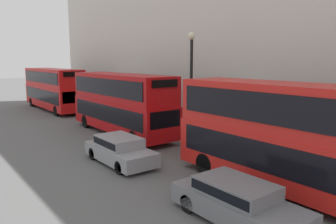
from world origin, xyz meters
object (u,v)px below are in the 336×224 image
object	(u,v)px
bus_third_in_queue	(53,87)
bus_leading	(301,136)
car_hatchback	(120,149)
pedestrian	(201,133)
bus_second_in_queue	(121,101)
car_dark_sedan	(237,200)

from	to	relation	value
bus_third_in_queue	bus_leading	bearing A→B (deg)	-90.00
bus_third_in_queue	car_hatchback	size ratio (longest dim) A/B	2.55
bus_leading	pedestrian	world-z (taller)	bus_leading
bus_leading	bus_second_in_queue	xyz separation A→B (m)	(-0.00, 13.52, -0.04)
car_hatchback	bus_second_in_queue	bearing A→B (deg)	59.62
bus_leading	bus_second_in_queue	size ratio (longest dim) A/B	1.07
bus_second_in_queue	car_dark_sedan	world-z (taller)	bus_second_in_queue
bus_third_in_queue	pedestrian	bearing A→B (deg)	-84.02
car_dark_sedan	car_hatchback	size ratio (longest dim) A/B	1.04
bus_third_in_queue	car_dark_sedan	distance (m)	27.88
bus_second_in_queue	bus_third_in_queue	xyz separation A→B (m)	(0.00, 14.19, 0.03)
car_dark_sedan	bus_second_in_queue	bearing A→B (deg)	75.79
bus_second_in_queue	bus_third_in_queue	distance (m)	14.19
pedestrian	bus_third_in_queue	bearing A→B (deg)	95.98
bus_leading	bus_second_in_queue	distance (m)	13.52
bus_second_in_queue	pedestrian	xyz separation A→B (m)	(2.10, -5.88, -1.53)
bus_third_in_queue	car_dark_sedan	bearing A→B (deg)	-97.02
bus_second_in_queue	pedestrian	world-z (taller)	bus_second_in_queue
bus_third_in_queue	bus_second_in_queue	bearing A→B (deg)	-90.00
bus_leading	bus_third_in_queue	bearing A→B (deg)	90.00
bus_third_in_queue	car_hatchback	xyz separation A→B (m)	(-3.40, -19.99, -1.63)
bus_second_in_queue	car_dark_sedan	size ratio (longest dim) A/B	2.24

